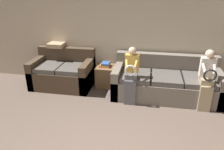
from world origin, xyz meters
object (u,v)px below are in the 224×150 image
(child_left_seated, at_px, (131,73))
(side_shelf, at_px, (105,76))
(couch_side, at_px, (63,73))
(child_right_seated, at_px, (207,78))
(throw_pillow, at_px, (57,45))
(book_stack, at_px, (105,65))
(couch_main, at_px, (165,82))

(child_left_seated, height_order, side_shelf, child_left_seated)
(couch_side, relative_size, child_left_seated, 1.21)
(couch_side, xyz_separation_m, child_left_seated, (1.70, -0.50, 0.32))
(child_left_seated, distance_m, side_shelf, 1.03)
(child_right_seated, relative_size, throw_pillow, 3.12)
(child_left_seated, xyz_separation_m, side_shelf, (-0.68, 0.67, -0.38))
(child_right_seated, xyz_separation_m, book_stack, (-2.14, 0.67, -0.10))
(couch_main, bearing_deg, child_right_seated, -29.89)
(couch_side, xyz_separation_m, child_right_seated, (3.15, -0.50, 0.33))
(side_shelf, xyz_separation_m, throw_pillow, (-1.25, 0.14, 0.68))
(child_right_seated, height_order, throw_pillow, child_right_seated)
(child_right_seated, height_order, book_stack, child_right_seated)
(child_left_seated, bearing_deg, child_right_seated, 0.02)
(child_right_seated, xyz_separation_m, throw_pillow, (-3.39, 0.81, 0.28))
(child_right_seated, bearing_deg, child_left_seated, -179.98)
(child_left_seated, distance_m, book_stack, 0.96)
(book_stack, bearing_deg, couch_main, -9.89)
(child_left_seated, bearing_deg, couch_side, 163.51)
(couch_side, bearing_deg, child_left_seated, -16.49)
(couch_side, bearing_deg, book_stack, 9.18)
(couch_side, xyz_separation_m, side_shelf, (1.01, 0.17, -0.06))
(child_left_seated, bearing_deg, throw_pillow, 157.20)
(couch_main, xyz_separation_m, couch_side, (-2.42, 0.08, 0.02))
(couch_main, relative_size, couch_side, 1.61)
(couch_main, distance_m, throw_pillow, 2.77)
(throw_pillow, bearing_deg, couch_side, -52.26)
(child_right_seated, relative_size, book_stack, 4.80)
(child_left_seated, xyz_separation_m, book_stack, (-0.68, 0.67, -0.09))
(side_shelf, bearing_deg, couch_side, -170.57)
(couch_side, distance_m, child_left_seated, 1.80)
(throw_pillow, bearing_deg, child_left_seated, -22.80)
(child_left_seated, height_order, child_right_seated, child_right_seated)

